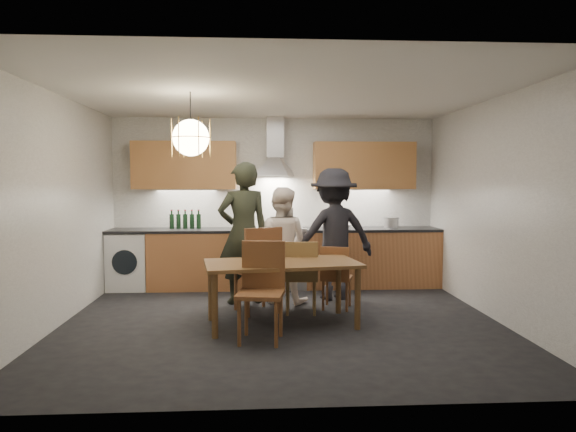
{
  "coord_description": "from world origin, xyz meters",
  "views": [
    {
      "loc": [
        -0.27,
        -5.82,
        1.64
      ],
      "look_at": [
        0.1,
        0.4,
        1.2
      ],
      "focal_mm": 32.0,
      "sensor_mm": 36.0,
      "label": 1
    }
  ],
  "objects": [
    {
      "name": "dining_table",
      "position": [
        -0.0,
        -0.11,
        0.64
      ],
      "size": [
        1.81,
        1.09,
        0.72
      ],
      "rotation": [
        0.0,
        0.0,
        0.15
      ],
      "color": "brown",
      "rests_on": "ground"
    },
    {
      "name": "wine_bottles",
      "position": [
        -1.37,
        2.02,
        1.04
      ],
      "size": [
        0.47,
        0.07,
        0.29
      ],
      "color": "black",
      "rests_on": "counter_run"
    },
    {
      "name": "room_shell",
      "position": [
        0.0,
        0.0,
        1.71
      ],
      "size": [
        5.02,
        4.52,
        2.61
      ],
      "color": "white",
      "rests_on": "ground"
    },
    {
      "name": "mixing_bowl",
      "position": [
        1.0,
        1.85,
        0.94
      ],
      "size": [
        0.38,
        0.38,
        0.07
      ],
      "primitive_type": "imported",
      "rotation": [
        0.0,
        0.0,
        -0.41
      ],
      "color": "silver",
      "rests_on": "counter_run"
    },
    {
      "name": "person_left",
      "position": [
        -0.46,
        0.97,
        0.94
      ],
      "size": [
        0.77,
        0.61,
        1.87
      ],
      "primitive_type": "imported",
      "rotation": [
        0.0,
        0.0,
        3.4
      ],
      "color": "black",
      "rests_on": "ground"
    },
    {
      "name": "wall_fixtures",
      "position": [
        0.0,
        2.07,
        1.87
      ],
      "size": [
        4.3,
        0.54,
        1.1
      ],
      "color": "tan",
      "rests_on": "ground"
    },
    {
      "name": "person_mid",
      "position": [
        0.04,
        0.99,
        0.77
      ],
      "size": [
        0.9,
        0.79,
        1.54
      ],
      "primitive_type": "imported",
      "rotation": [
        0.0,
        0.0,
        2.82
      ],
      "color": "white",
      "rests_on": "ground"
    },
    {
      "name": "person_right",
      "position": [
        0.77,
        1.13,
        0.9
      ],
      "size": [
        1.28,
        0.91,
        1.8
      ],
      "primitive_type": "imported",
      "rotation": [
        0.0,
        0.0,
        3.36
      ],
      "color": "black",
      "rests_on": "ground"
    },
    {
      "name": "chair_back_right",
      "position": [
        0.71,
        0.52,
        0.46
      ],
      "size": [
        0.46,
        0.46,
        0.81
      ],
      "rotation": [
        0.0,
        0.0,
        2.84
      ],
      "color": "brown",
      "rests_on": "ground"
    },
    {
      "name": "ground",
      "position": [
        0.0,
        0.0,
        0.0
      ],
      "size": [
        5.0,
        5.0,
        0.0
      ],
      "primitive_type": "plane",
      "color": "black",
      "rests_on": "ground"
    },
    {
      "name": "chair_back_mid",
      "position": [
        0.25,
        0.33,
        0.52
      ],
      "size": [
        0.44,
        0.44,
        0.9
      ],
      "rotation": [
        0.0,
        0.0,
        3.06
      ],
      "color": "brown",
      "rests_on": "ground"
    },
    {
      "name": "chair_back_left",
      "position": [
        -0.25,
        0.39,
        0.61
      ],
      "size": [
        0.64,
        0.64,
        1.07
      ],
      "rotation": [
        0.0,
        0.0,
        3.57
      ],
      "color": "brown",
      "rests_on": "ground"
    },
    {
      "name": "range_stove",
      "position": [
        0.0,
        1.94,
        0.44
      ],
      "size": [
        0.9,
        0.6,
        0.92
      ],
      "color": "silver",
      "rests_on": "ground"
    },
    {
      "name": "stock_pot",
      "position": [
        1.79,
        1.97,
        0.98
      ],
      "size": [
        0.25,
        0.25,
        0.15
      ],
      "primitive_type": "cylinder",
      "rotation": [
        0.0,
        0.0,
        0.16
      ],
      "color": "#ACABAF",
      "rests_on": "counter_run"
    },
    {
      "name": "chair_front",
      "position": [
        -0.23,
        -0.61,
        0.57
      ],
      "size": [
        0.52,
        0.52,
        1.0
      ],
      "rotation": [
        0.0,
        0.0,
        -0.17
      ],
      "color": "brown",
      "rests_on": "ground"
    },
    {
      "name": "pendant_lamp",
      "position": [
        -1.0,
        -0.1,
        2.1
      ],
      "size": [
        0.43,
        0.43,
        0.7
      ],
      "color": "black",
      "rests_on": "ground"
    },
    {
      "name": "counter_run",
      "position": [
        0.02,
        1.95,
        0.45
      ],
      "size": [
        5.0,
        0.62,
        0.9
      ],
      "color": "#C57F4B",
      "rests_on": "ground"
    }
  ]
}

